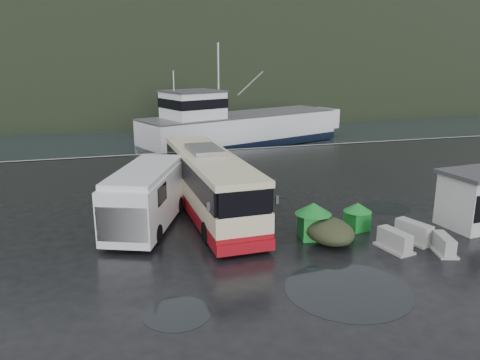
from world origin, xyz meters
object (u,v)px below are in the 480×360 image
object	(u,v)px
jersey_barrier_c	(443,253)
coach_bus	(210,213)
dome_tent	(328,242)
ticket_kiosk	(475,226)
waste_bin_left	(356,230)
jersey_barrier_a	(413,241)
jersey_barrier_b	(394,249)
waste_bin_right	(312,238)
white_van	(148,226)
fishing_trawler	(243,132)

from	to	relation	value
jersey_barrier_c	coach_bus	bearing A→B (deg)	137.18
dome_tent	ticket_kiosk	world-z (taller)	ticket_kiosk
waste_bin_left	jersey_barrier_a	bearing A→B (deg)	-49.19
dome_tent	coach_bus	bearing A→B (deg)	128.28
waste_bin_left	dome_tent	distance (m)	2.18
ticket_kiosk	jersey_barrier_b	xyz separation A→B (m)	(-5.32, -1.38, 0.00)
waste_bin_left	coach_bus	bearing A→B (deg)	145.40
waste_bin_right	ticket_kiosk	distance (m)	8.05
waste_bin_right	jersey_barrier_b	world-z (taller)	waste_bin_right
white_van	jersey_barrier_c	world-z (taller)	white_van
dome_tent	jersey_barrier_a	xyz separation A→B (m)	(3.58, -0.90, 0.00)
white_van	ticket_kiosk	xyz separation A→B (m)	(14.84, -4.18, 0.00)
waste_bin_left	waste_bin_right	xyz separation A→B (m)	(-2.37, -0.36, 0.00)
white_van	fishing_trawler	xyz separation A→B (m)	(12.20, 25.96, 0.00)
waste_bin_left	waste_bin_right	size ratio (longest dim) A/B	0.80
jersey_barrier_a	jersey_barrier_c	size ratio (longest dim) A/B	1.17
waste_bin_right	dome_tent	size ratio (longest dim) A/B	0.61
white_van	dome_tent	xyz separation A→B (m)	(7.26, -4.08, 0.00)
coach_bus	dome_tent	bearing A→B (deg)	-53.67
jersey_barrier_a	jersey_barrier_c	xyz separation A→B (m)	(0.41, -1.41, 0.00)
coach_bus	fishing_trawler	xyz separation A→B (m)	(8.98, 24.91, 0.00)
coach_bus	jersey_barrier_a	bearing A→B (deg)	-40.30
white_van	jersey_barrier_a	xyz separation A→B (m)	(10.84, -4.98, 0.00)
waste_bin_right	ticket_kiosk	world-z (taller)	ticket_kiosk
jersey_barrier_b	waste_bin_right	bearing A→B (deg)	141.63
fishing_trawler	ticket_kiosk	bearing A→B (deg)	-105.81
waste_bin_left	jersey_barrier_a	size ratio (longest dim) A/B	0.75
white_van	waste_bin_left	distance (m)	9.69
jersey_barrier_b	fishing_trawler	xyz separation A→B (m)	(2.68, 31.53, 0.00)
waste_bin_right	jersey_barrier_b	xyz separation A→B (m)	(2.69, -2.13, 0.00)
dome_tent	jersey_barrier_c	xyz separation A→B (m)	(3.98, -2.31, 0.00)
waste_bin_right	fishing_trawler	world-z (taller)	fishing_trawler
coach_bus	waste_bin_left	world-z (taller)	coach_bus
jersey_barrier_b	fishing_trawler	distance (m)	31.64
jersey_barrier_a	ticket_kiosk	bearing A→B (deg)	11.32
waste_bin_right	jersey_barrier_c	world-z (taller)	waste_bin_right
waste_bin_left	fishing_trawler	xyz separation A→B (m)	(3.00, 29.04, 0.00)
coach_bus	fishing_trawler	world-z (taller)	fishing_trawler
ticket_kiosk	fishing_trawler	distance (m)	30.26
waste_bin_right	fishing_trawler	bearing A→B (deg)	79.64
waste_bin_right	jersey_barrier_b	size ratio (longest dim) A/B	0.98
jersey_barrier_c	waste_bin_right	bearing A→B (deg)	146.22
ticket_kiosk	jersey_barrier_b	distance (m)	5.50
ticket_kiosk	jersey_barrier_b	size ratio (longest dim) A/B	2.06
jersey_barrier_a	fishing_trawler	xyz separation A→B (m)	(1.36, 30.95, 0.00)
waste_bin_right	dome_tent	bearing A→B (deg)	-55.66
coach_bus	jersey_barrier_b	bearing A→B (deg)	-48.35
jersey_barrier_a	jersey_barrier_b	world-z (taller)	jersey_barrier_a
waste_bin_left	jersey_barrier_b	bearing A→B (deg)	-82.66
ticket_kiosk	waste_bin_left	bearing A→B (deg)	163.31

